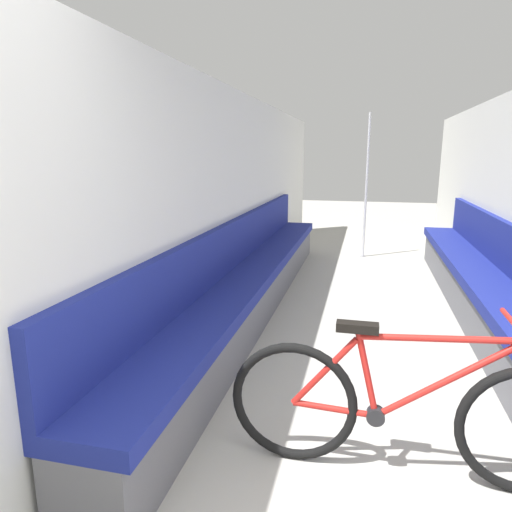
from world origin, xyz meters
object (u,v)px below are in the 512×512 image
(bicycle, at_px, (404,412))
(grab_pole_near, at_px, (366,189))
(bench_seat_row_left, at_px, (252,282))
(bench_seat_row_right, at_px, (492,298))

(bicycle, bearing_deg, grab_pole_near, 107.11)
(bicycle, bearing_deg, bench_seat_row_left, 135.45)
(bench_seat_row_left, bearing_deg, grab_pole_near, 69.69)
(bench_seat_row_right, xyz_separation_m, grab_pole_near, (-1.15, 2.89, 0.74))
(bench_seat_row_left, xyz_separation_m, bicycle, (1.31, -2.17, 0.04))
(bench_seat_row_left, height_order, bench_seat_row_right, same)
(bench_seat_row_right, relative_size, grab_pole_near, 2.71)
(bench_seat_row_left, xyz_separation_m, grab_pole_near, (1.07, 2.89, 0.74))
(bench_seat_row_left, bearing_deg, bicycle, -58.95)
(bench_seat_row_right, height_order, grab_pole_near, grab_pole_near)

